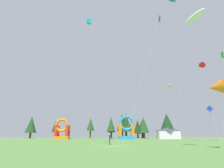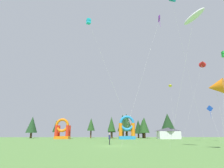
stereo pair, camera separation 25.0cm
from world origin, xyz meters
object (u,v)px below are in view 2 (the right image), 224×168
object	(u,v)px
festival_tent	(168,133)
kite_purple_diamond	(160,20)
person_far_side	(109,138)
inflatable_yellow_castle	(127,130)
kite_teal_delta	(171,0)
kite_red_delta	(202,63)
inflatable_blue_arch	(62,131)
kite_blue_diamond	(210,109)
kite_white_parafoil	(194,17)
kite_green_box	(224,54)
kite_cyan_box	(89,22)
kite_orange_delta	(216,87)
kite_yellow_parafoil	(170,86)

from	to	relation	value
festival_tent	kite_purple_diamond	bearing A→B (deg)	-107.41
person_far_side	inflatable_yellow_castle	xyz separation A→B (m)	(5.45, 27.07, 1.68)
kite_teal_delta	inflatable_yellow_castle	xyz separation A→B (m)	(-6.82, 27.13, -24.86)
kite_red_delta	inflatable_blue_arch	bearing A→B (deg)	147.27
kite_blue_diamond	person_far_side	distance (m)	19.57
kite_white_parafoil	person_far_side	size ratio (longest dim) A/B	9.54
inflatable_blue_arch	festival_tent	distance (m)	34.20
kite_purple_diamond	kite_blue_diamond	xyz separation A→B (m)	(9.99, 5.89, -14.82)
kite_green_box	person_far_side	size ratio (longest dim) A/B	10.15
person_far_side	inflatable_yellow_castle	size ratio (longest dim) A/B	0.25
kite_cyan_box	festival_tent	bearing A→B (deg)	55.82
kite_teal_delta	kite_cyan_box	distance (m)	17.81
inflatable_yellow_castle	festival_tent	distance (m)	14.17
kite_red_delta	inflatable_yellow_castle	world-z (taller)	kite_red_delta
kite_purple_diamond	kite_orange_delta	distance (m)	15.97
kite_orange_delta	kite_teal_delta	bearing A→B (deg)	92.08
kite_orange_delta	festival_tent	bearing A→B (deg)	80.79
kite_red_delta	kite_white_parafoil	distance (m)	20.99
kite_blue_diamond	kite_red_delta	bearing A→B (deg)	64.63
kite_blue_diamond	kite_white_parafoil	distance (m)	18.74
kite_yellow_parafoil	kite_green_box	size ratio (longest dim) A/B	0.89
kite_yellow_parafoil	kite_cyan_box	bearing A→B (deg)	-130.61
kite_white_parafoil	kite_green_box	world-z (taller)	kite_green_box
kite_blue_diamond	inflatable_yellow_castle	size ratio (longest dim) A/B	0.94
inflatable_yellow_castle	inflatable_blue_arch	bearing A→B (deg)	170.44
person_far_side	kite_cyan_box	bearing A→B (deg)	-49.66
kite_white_parafoil	kite_teal_delta	bearing A→B (deg)	81.62
kite_white_parafoil	kite_cyan_box	world-z (taller)	kite_cyan_box
inflatable_yellow_castle	kite_red_delta	bearing A→B (deg)	-51.77
kite_purple_diamond	kite_yellow_parafoil	size ratio (longest dim) A/B	1.36
kite_yellow_parafoil	inflatable_yellow_castle	world-z (taller)	kite_yellow_parafoil
kite_cyan_box	person_far_side	xyz separation A→B (m)	(3.63, 3.30, -19.21)
kite_red_delta	kite_blue_diamond	world-z (taller)	kite_red_delta
inflatable_blue_arch	inflatable_yellow_castle	bearing A→B (deg)	-9.56
kite_red_delta	kite_green_box	size ratio (longest dim) A/B	1.00
kite_cyan_box	inflatable_yellow_castle	world-z (taller)	kite_cyan_box
kite_purple_diamond	festival_tent	distance (m)	40.00
kite_yellow_parafoil	inflatable_blue_arch	bearing A→B (deg)	166.06
kite_teal_delta	kite_white_parafoil	bearing A→B (deg)	-98.38
kite_orange_delta	inflatable_blue_arch	bearing A→B (deg)	124.19
kite_purple_diamond	inflatable_blue_arch	xyz separation A→B (m)	(-23.69, 33.66, -18.50)
kite_purple_diamond	inflatable_yellow_castle	xyz separation A→B (m)	(-3.25, 30.22, -18.22)
kite_green_box	kite_white_parafoil	bearing A→B (deg)	-131.99
kite_teal_delta	kite_purple_diamond	xyz separation A→B (m)	(-3.57, -3.09, -6.64)
kite_purple_diamond	kite_blue_diamond	bearing A→B (deg)	30.54
kite_purple_diamond	person_far_side	xyz separation A→B (m)	(-8.71, 3.15, -19.90)
kite_purple_diamond	kite_white_parafoil	size ratio (longest dim) A/B	1.28
kite_teal_delta	kite_cyan_box	world-z (taller)	kite_teal_delta
kite_cyan_box	kite_green_box	bearing A→B (deg)	13.59
kite_cyan_box	festival_tent	world-z (taller)	kite_cyan_box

